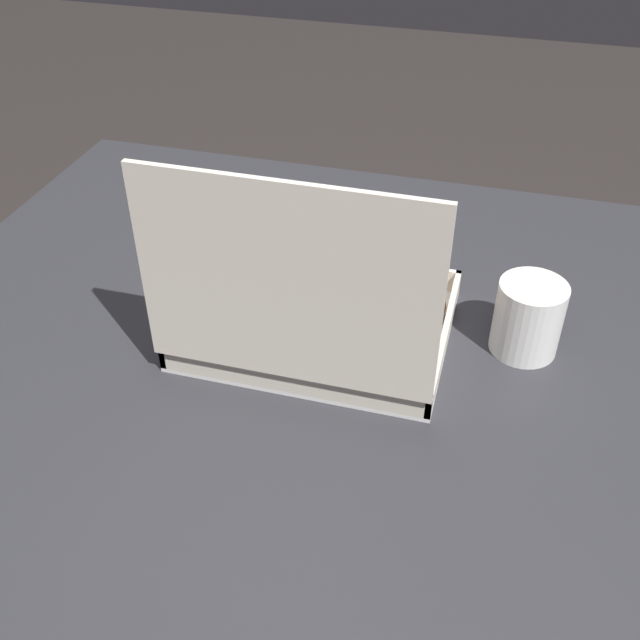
{
  "coord_description": "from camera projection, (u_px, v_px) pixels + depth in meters",
  "views": [
    {
      "loc": [
        -0.17,
        0.77,
        1.42
      ],
      "look_at": [
        0.05,
        -0.02,
        0.78
      ],
      "focal_mm": 42.0,
      "sensor_mm": 36.0,
      "label": 1
    }
  ],
  "objects": [
    {
      "name": "donut_box",
      "position": [
        317.0,
        311.0,
        0.99
      ],
      "size": [
        0.35,
        0.29,
        0.3
      ],
      "color": "white",
      "rests_on": "dining_table"
    },
    {
      "name": "dining_table",
      "position": [
        347.0,
        391.0,
        1.07
      ],
      "size": [
        1.3,
        1.02,
        0.77
      ],
      "color": "#2D2D33",
      "rests_on": "ground_plane"
    },
    {
      "name": "coffee_mug",
      "position": [
        528.0,
        317.0,
        0.98
      ],
      "size": [
        0.09,
        0.09,
        0.1
      ],
      "color": "white",
      "rests_on": "dining_table"
    }
  ]
}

